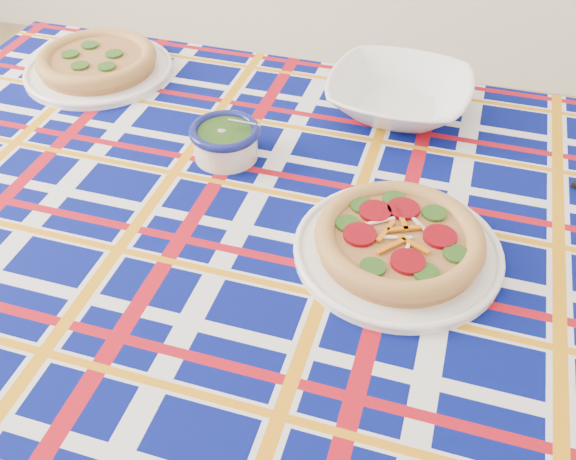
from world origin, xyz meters
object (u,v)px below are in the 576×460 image
(dining_table, at_px, (297,253))
(serving_bowl, at_px, (399,95))
(main_focaccia_plate, at_px, (399,239))
(pesto_bowl, at_px, (225,139))

(dining_table, bearing_deg, serving_bowl, 75.38)
(dining_table, distance_m, serving_bowl, 0.41)
(serving_bowl, bearing_deg, dining_table, -106.13)
(main_focaccia_plate, xyz_separation_m, pesto_bowl, (-0.34, 0.18, 0.01))
(pesto_bowl, bearing_deg, main_focaccia_plate, -27.23)
(dining_table, height_order, serving_bowl, serving_bowl)
(pesto_bowl, xyz_separation_m, serving_bowl, (0.28, 0.24, -0.00))
(main_focaccia_plate, relative_size, pesto_bowl, 2.56)
(dining_table, xyz_separation_m, pesto_bowl, (-0.17, 0.13, 0.12))
(main_focaccia_plate, height_order, pesto_bowl, pesto_bowl)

